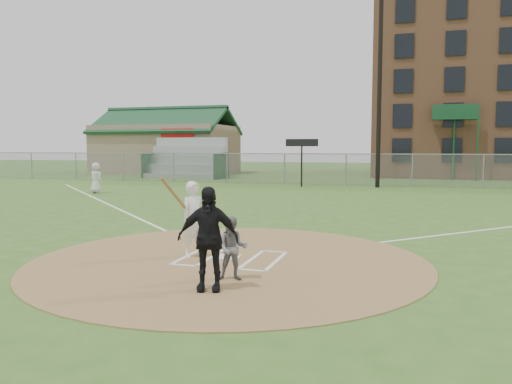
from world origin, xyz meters
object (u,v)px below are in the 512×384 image
(catcher, at_px, (233,248))
(umpire, at_px, (208,238))
(ondeck_player, at_px, (96,178))
(home_plate, at_px, (228,257))
(batter_at_plate, at_px, (194,219))

(catcher, height_order, umpire, umpire)
(umpire, distance_m, ondeck_player, 19.56)
(catcher, distance_m, umpire, 0.80)
(home_plate, bearing_deg, catcher, -67.85)
(catcher, bearing_deg, umpire, -118.74)
(ondeck_player, xyz_separation_m, batter_at_plate, (11.19, -12.76, 0.05))
(batter_at_plate, bearing_deg, catcher, -47.85)
(umpire, relative_size, ondeck_player, 1.09)
(ondeck_player, bearing_deg, umpire, 149.23)
(catcher, distance_m, ondeck_player, 19.13)
(umpire, bearing_deg, ondeck_player, 116.43)
(home_plate, xyz_separation_m, umpire, (0.50, -2.40, 0.86))
(home_plate, height_order, ondeck_player, ondeck_player)
(ondeck_player, distance_m, batter_at_plate, 16.97)
(ondeck_player, bearing_deg, catcher, 151.02)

